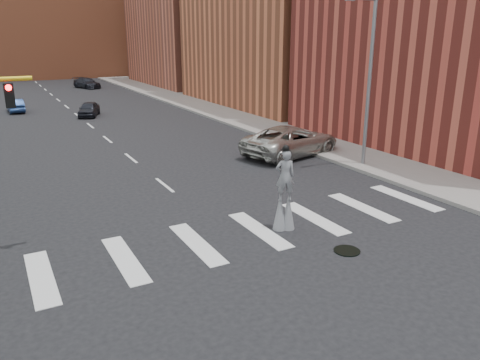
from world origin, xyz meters
The scene contains 11 objects.
ground_plane centered at (0.00, 0.00, 0.00)m, with size 160.00×160.00×0.00m, color black.
sidewalk_right centered at (12.50, 25.00, 0.09)m, with size 5.00×90.00×0.18m, color gray.
manhole centered at (3.00, -2.00, 0.02)m, with size 0.90×0.90×0.04m, color black.
building_far centered at (22.00, 54.00, 10.00)m, with size 16.00×22.00×20.00m, color #B85B44.
building_backdrop centered at (6.00, 78.00, 9.00)m, with size 26.00×14.00×18.00m, color #C6643E.
streetlight centered at (10.90, 6.00, 4.90)m, with size 2.05×0.20×9.00m.
stilt_performer centered at (2.17, 0.66, 1.37)m, with size 0.83×0.69×3.28m.
suv_crossing centered at (8.88, 10.07, 0.91)m, with size 3.03×6.58×1.83m, color #B3B1A9.
car_near centered at (0.89, 30.83, 0.65)m, with size 1.53×3.80×1.30m, color black.
car_mid centered at (-4.83, 36.61, 0.63)m, with size 1.34×3.83×1.26m, color navy.
car_far centered at (5.40, 55.26, 0.71)m, with size 1.98×4.86×1.41m, color black.
Camera 1 is at (-7.11, -13.08, 7.07)m, focal length 35.00 mm.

